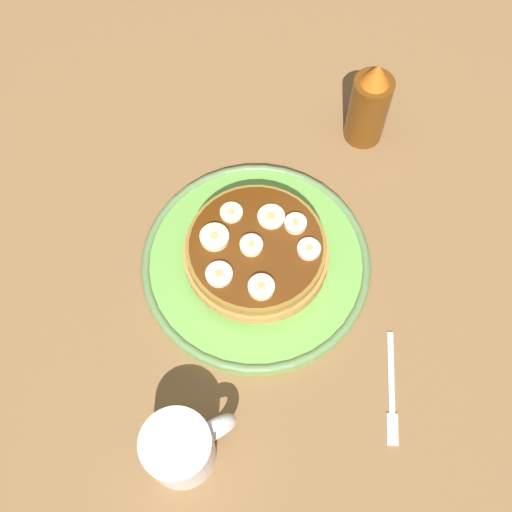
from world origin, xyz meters
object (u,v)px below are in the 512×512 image
object	(u,v)px
coffee_mug	(182,447)
banana_slice_3	(309,249)
banana_slice_0	(253,248)
syrup_bottle	(369,105)
banana_slice_5	(296,224)
banana_slice_6	(231,213)
banana_slice_1	(261,287)
banana_slice_4	(271,217)
pancake_stack	(260,252)
banana_slice_7	(219,275)
banana_slice_2	(215,237)
plate	(256,263)
fork	(392,394)

from	to	relation	value
coffee_mug	banana_slice_3	bearing A→B (deg)	28.80
banana_slice_0	syrup_bottle	size ratio (longest dim) A/B	0.20
banana_slice_5	banana_slice_6	xyz separation A→B (cm)	(-5.82, 5.01, -0.16)
banana_slice_1	coffee_mug	bearing A→B (deg)	-144.87
banana_slice_1	banana_slice_4	distance (cm)	9.10
banana_slice_3	banana_slice_6	world-z (taller)	banana_slice_3
banana_slice_0	coffee_mug	size ratio (longest dim) A/B	0.26
pancake_stack	banana_slice_5	bearing A→B (deg)	1.26
pancake_stack	banana_slice_7	size ratio (longest dim) A/B	5.53
banana_slice_4	syrup_bottle	world-z (taller)	syrup_bottle
banana_slice_5	banana_slice_6	size ratio (longest dim) A/B	0.96
banana_slice_7	banana_slice_0	bearing A→B (deg)	12.56
banana_slice_2	banana_slice_4	size ratio (longest dim) A/B	1.05
coffee_mug	banana_slice_7	bearing A→B (deg)	50.40
banana_slice_2	banana_slice_5	bearing A→B (deg)	-18.20
banana_slice_5	banana_slice_0	bearing A→B (deg)	-177.19
banana_slice_0	banana_slice_7	distance (cm)	5.01
pancake_stack	banana_slice_4	xyz separation A→B (cm)	(2.82, 2.38, 2.36)
banana_slice_2	banana_slice_4	xyz separation A→B (cm)	(7.09, -0.71, -0.17)
banana_slice_4	banana_slice_5	distance (cm)	3.02
banana_slice_2	banana_slice_0	bearing A→B (deg)	-45.52
banana_slice_2	banana_slice_6	size ratio (longest dim) A/B	1.25
banana_slice_0	banana_slice_6	bearing A→B (deg)	89.50
banana_slice_1	banana_slice_5	distance (cm)	8.95
plate	banana_slice_2	size ratio (longest dim) A/B	8.19
syrup_bottle	pancake_stack	bearing A→B (deg)	-154.20
banana_slice_1	fork	size ratio (longest dim) A/B	0.26
banana_slice_2	syrup_bottle	world-z (taller)	syrup_bottle
plate	coffee_mug	size ratio (longest dim) A/B	2.71
banana_slice_5	syrup_bottle	bearing A→B (deg)	31.51
banana_slice_3	fork	size ratio (longest dim) A/B	0.24
banana_slice_3	banana_slice_4	size ratio (longest dim) A/B	0.84
plate	banana_slice_3	bearing A→B (deg)	-35.78
banana_slice_1	banana_slice_6	bearing A→B (deg)	81.17
banana_slice_2	syrup_bottle	size ratio (longest dim) A/B	0.25
pancake_stack	banana_slice_6	xyz separation A→B (cm)	(-1.01, 5.12, 2.36)
pancake_stack	plate	bearing A→B (deg)	163.54
plate	banana_slice_1	bearing A→B (deg)	-112.71
pancake_stack	fork	size ratio (longest dim) A/B	1.50
coffee_mug	pancake_stack	bearing A→B (deg)	41.31
banana_slice_5	fork	bearing A→B (deg)	-88.81
banana_slice_0	banana_slice_4	world-z (taller)	banana_slice_0
banana_slice_1	banana_slice_5	world-z (taller)	same
banana_slice_0	banana_slice_3	world-z (taller)	banana_slice_0
banana_slice_0	banana_slice_5	xyz separation A→B (cm)	(5.86, 0.29, -0.00)
banana_slice_1	coffee_mug	distance (cm)	18.91
plate	syrup_bottle	world-z (taller)	syrup_bottle
banana_slice_6	fork	size ratio (longest dim) A/B	0.24
banana_slice_1	banana_slice_4	size ratio (longest dim) A/B	0.93
banana_slice_3	syrup_bottle	world-z (taller)	syrup_bottle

